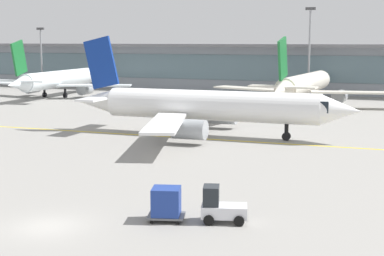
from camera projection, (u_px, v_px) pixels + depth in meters
name	position (u px, v px, depth m)	size (l,w,h in m)	color
ground_plane	(48.00, 226.00, 32.30)	(400.00, 400.00, 0.00)	gray
taxiway_centreline_stripe	(205.00, 139.00, 60.94)	(110.00, 0.36, 0.01)	yellow
terminal_concourse	(315.00, 68.00, 113.05)	(166.59, 11.00, 9.60)	#8C939E
gate_airplane_0	(58.00, 80.00, 106.34)	(29.15, 31.46, 10.41)	white
gate_airplane_1	(304.00, 85.00, 92.36)	(30.43, 32.77, 10.85)	silver
taxiing_regional_jet	(208.00, 106.00, 62.44)	(32.62, 30.38, 10.82)	white
baggage_tug	(220.00, 207.00, 32.98)	(2.89, 2.21, 2.10)	silver
cargo_dolly_lead	(166.00, 203.00, 33.22)	(2.47, 2.13, 1.94)	#595B60
apron_light_mast_0	(41.00, 55.00, 125.68)	(1.80, 0.36, 13.05)	gray
apron_light_mast_1	(309.00, 49.00, 103.79)	(1.80, 0.36, 16.14)	gray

